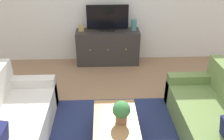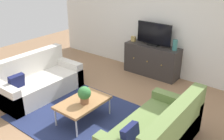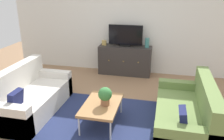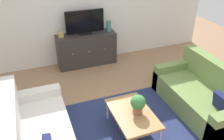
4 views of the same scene
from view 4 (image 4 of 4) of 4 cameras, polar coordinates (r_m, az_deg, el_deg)
ground_plane at (r=4.09m, az=3.23°, el=-12.57°), size 10.00×10.00×0.00m
wall_back at (r=5.62m, az=-7.17°, el=15.13°), size 6.40×0.12×2.70m
area_rug at (r=3.99m, az=4.12°, el=-13.85°), size 2.50×1.90×0.01m
couch_left_side at (r=3.62m, az=-18.07°, el=-15.24°), size 0.86×1.74×0.85m
couch_right_side at (r=4.53m, az=20.93°, el=-5.64°), size 0.86×1.74×0.85m
coffee_table at (r=3.72m, az=4.91°, el=-10.46°), size 0.59×0.93×0.39m
potted_plant at (r=3.60m, az=6.22°, el=-7.98°), size 0.23×0.23×0.31m
tv_console at (r=5.69m, az=-6.09°, el=4.95°), size 1.36×0.47×0.76m
flat_screen_tv at (r=5.47m, az=-6.52°, el=11.23°), size 0.88×0.16×0.55m
glass_vase at (r=5.65m, az=-0.78°, el=10.45°), size 0.11×0.11×0.25m
mantel_clock at (r=5.42m, az=-12.14°, el=8.25°), size 0.11×0.07×0.13m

